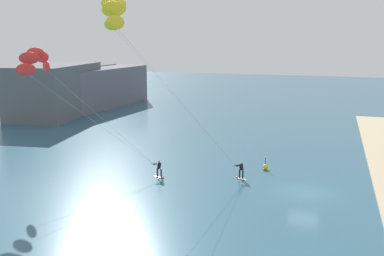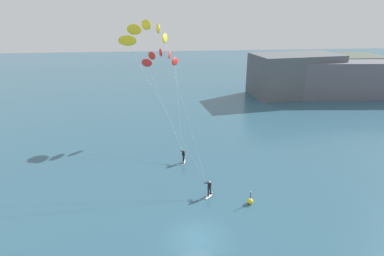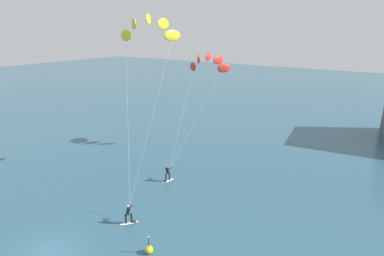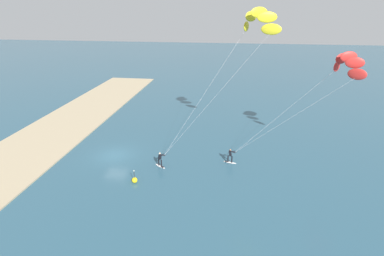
{
  "view_description": "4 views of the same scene",
  "coord_description": "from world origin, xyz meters",
  "views": [
    {
      "loc": [
        -36.9,
        -1.79,
        13.07
      ],
      "look_at": [
        -1.86,
        9.56,
        5.41
      ],
      "focal_mm": 40.89,
      "sensor_mm": 36.0,
      "label": 1
    },
    {
      "loc": [
        -2.53,
        -20.41,
        17.38
      ],
      "look_at": [
        0.76,
        11.44,
        5.17
      ],
      "focal_mm": 29.36,
      "sensor_mm": 36.0,
      "label": 2
    },
    {
      "loc": [
        18.15,
        -9.14,
        14.81
      ],
      "look_at": [
        3.55,
        12.49,
        6.57
      ],
      "focal_mm": 29.36,
      "sensor_mm": 36.0,
      "label": 3
    },
    {
      "loc": [
        31.69,
        13.71,
        16.43
      ],
      "look_at": [
        -0.04,
        9.15,
        3.94
      ],
      "focal_mm": 29.55,
      "sensor_mm": 36.0,
      "label": 4
    }
  ],
  "objects": [
    {
      "name": "kitesurfer_mid_water",
      "position": [
        -3.61,
        15.31,
        14.44
      ],
      "size": [
        9.36,
        12.66,
        16.29
      ],
      "color": "white",
      "rests_on": "ground"
    },
    {
      "name": "marker_buoy",
      "position": [
        5.55,
        4.21,
        0.3
      ],
      "size": [
        0.56,
        0.56,
        1.38
      ],
      "color": "yellow",
      "rests_on": "ground"
    },
    {
      "name": "kitesurfer_nearshore",
      "position": [
        -2.2,
        24.26,
        10.5
      ],
      "size": [
        5.46,
        13.29,
        12.15
      ],
      "color": "white",
      "rests_on": "ground"
    },
    {
      "name": "sand_strip",
      "position": [
        0.0,
        -10.83,
        0.08
      ],
      "size": [
        80.0,
        10.13,
        0.16
      ],
      "primitive_type": "cube",
      "color": "tan",
      "rests_on": "ground"
    },
    {
      "name": "ground_plane",
      "position": [
        0.0,
        0.0,
        0.0
      ],
      "size": [
        240.0,
        240.0,
        0.0
      ],
      "primitive_type": "plane",
      "color": "#2D566B"
    }
  ]
}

